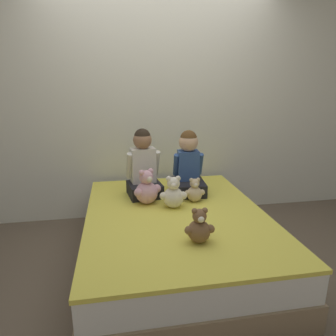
{
  "coord_description": "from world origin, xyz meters",
  "views": [
    {
      "loc": [
        -0.47,
        -2.27,
        1.51
      ],
      "look_at": [
        0.0,
        0.39,
        0.74
      ],
      "focal_mm": 32.0,
      "sensor_mm": 36.0,
      "label": 1
    }
  ],
  "objects_px": {
    "teddy_bear_held_by_left_child": "(147,189)",
    "teddy_bear_at_foot_of_bed": "(199,228)",
    "bed": "(176,237)",
    "teddy_bear_held_by_right_child": "(195,192)",
    "child_on_right": "(188,166)",
    "child_on_left": "(143,167)",
    "teddy_bear_between_children": "(173,194)"
  },
  "relations": [
    {
      "from": "teddy_bear_held_by_left_child",
      "to": "teddy_bear_at_foot_of_bed",
      "type": "xyz_separation_m",
      "value": [
        0.28,
        -0.74,
        -0.03
      ]
    },
    {
      "from": "bed",
      "to": "teddy_bear_held_by_right_child",
      "type": "relative_size",
      "value": 8.51
    },
    {
      "from": "child_on_right",
      "to": "child_on_left",
      "type": "bearing_deg",
      "value": -175.65
    },
    {
      "from": "bed",
      "to": "child_on_right",
      "type": "bearing_deg",
      "value": 65.36
    },
    {
      "from": "bed",
      "to": "teddy_bear_at_foot_of_bed",
      "type": "height_order",
      "value": "teddy_bear_at_foot_of_bed"
    },
    {
      "from": "teddy_bear_at_foot_of_bed",
      "to": "teddy_bear_held_by_left_child",
      "type": "bearing_deg",
      "value": 112.17
    },
    {
      "from": "teddy_bear_held_by_left_child",
      "to": "child_on_left",
      "type": "bearing_deg",
      "value": 66.72
    },
    {
      "from": "teddy_bear_held_by_right_child",
      "to": "teddy_bear_between_children",
      "type": "distance_m",
      "value": 0.24
    },
    {
      "from": "child_on_left",
      "to": "teddy_bear_at_foot_of_bed",
      "type": "distance_m",
      "value": 1.02
    },
    {
      "from": "teddy_bear_held_by_left_child",
      "to": "teddy_bear_at_foot_of_bed",
      "type": "bearing_deg",
      "value": -94.16
    },
    {
      "from": "teddy_bear_held_by_right_child",
      "to": "teddy_bear_at_foot_of_bed",
      "type": "distance_m",
      "value": 0.73
    },
    {
      "from": "child_on_left",
      "to": "teddy_bear_between_children",
      "type": "relative_size",
      "value": 2.25
    },
    {
      "from": "bed",
      "to": "teddy_bear_held_by_left_child",
      "type": "relative_size",
      "value": 5.98
    },
    {
      "from": "bed",
      "to": "teddy_bear_between_children",
      "type": "relative_size",
      "value": 6.69
    },
    {
      "from": "child_on_left",
      "to": "teddy_bear_held_by_right_child",
      "type": "xyz_separation_m",
      "value": [
        0.44,
        -0.25,
        -0.19
      ]
    },
    {
      "from": "bed",
      "to": "teddy_bear_held_by_right_child",
      "type": "bearing_deg",
      "value": 45.29
    },
    {
      "from": "bed",
      "to": "child_on_right",
      "type": "height_order",
      "value": "child_on_right"
    },
    {
      "from": "teddy_bear_held_by_left_child",
      "to": "teddy_bear_between_children",
      "type": "relative_size",
      "value": 1.12
    },
    {
      "from": "teddy_bear_held_by_left_child",
      "to": "teddy_bear_at_foot_of_bed",
      "type": "height_order",
      "value": "teddy_bear_held_by_left_child"
    },
    {
      "from": "teddy_bear_between_children",
      "to": "bed",
      "type": "bearing_deg",
      "value": -83.29
    },
    {
      "from": "bed",
      "to": "child_on_left",
      "type": "distance_m",
      "value": 0.73
    },
    {
      "from": "child_on_right",
      "to": "teddy_bear_held_by_left_child",
      "type": "relative_size",
      "value": 1.92
    },
    {
      "from": "child_on_left",
      "to": "teddy_bear_between_children",
      "type": "bearing_deg",
      "value": -65.92
    },
    {
      "from": "child_on_right",
      "to": "teddy_bear_held_by_left_child",
      "type": "distance_m",
      "value": 0.51
    },
    {
      "from": "bed",
      "to": "teddy_bear_between_children",
      "type": "xyz_separation_m",
      "value": [
        -0.0,
        0.12,
        0.35
      ]
    },
    {
      "from": "bed",
      "to": "teddy_bear_held_by_left_child",
      "type": "distance_m",
      "value": 0.49
    },
    {
      "from": "teddy_bear_held_by_left_child",
      "to": "child_on_right",
      "type": "bearing_deg",
      "value": 2.89
    },
    {
      "from": "teddy_bear_held_by_right_child",
      "to": "teddy_bear_between_children",
      "type": "bearing_deg",
      "value": -153.73
    },
    {
      "from": "teddy_bear_between_children",
      "to": "teddy_bear_held_by_right_child",
      "type": "bearing_deg",
      "value": 30.37
    },
    {
      "from": "teddy_bear_held_by_left_child",
      "to": "teddy_bear_between_children",
      "type": "distance_m",
      "value": 0.25
    },
    {
      "from": "teddy_bear_between_children",
      "to": "child_on_left",
      "type": "bearing_deg",
      "value": 127.77
    },
    {
      "from": "child_on_left",
      "to": "teddy_bear_held_by_right_child",
      "type": "bearing_deg",
      "value": -37.93
    }
  ]
}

